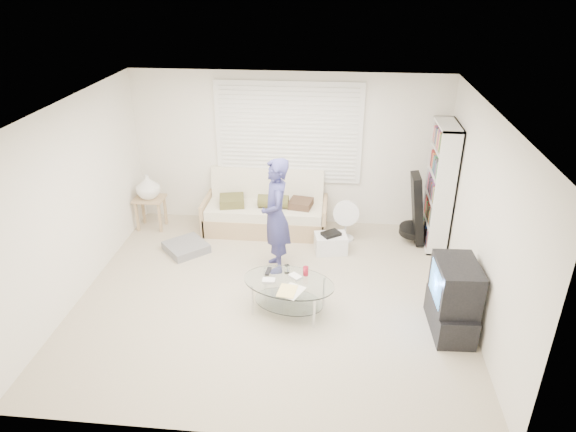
# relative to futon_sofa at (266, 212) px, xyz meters

# --- Properties ---
(ground) EXTENTS (5.00, 5.00, 0.00)m
(ground) POSITION_rel_futon_sofa_xyz_m (0.34, -1.87, -0.32)
(ground) COLOR tan
(ground) RESTS_ON ground
(room_shell) EXTENTS (5.02, 4.52, 2.51)m
(room_shell) POSITION_rel_futon_sofa_xyz_m (0.34, -1.39, 1.31)
(room_shell) COLOR white
(room_shell) RESTS_ON ground
(window_blinds) EXTENTS (2.32, 0.08, 1.62)m
(window_blinds) POSITION_rel_futon_sofa_xyz_m (0.34, 0.33, 1.23)
(window_blinds) COLOR silver
(window_blinds) RESTS_ON ground
(futon_sofa) EXTENTS (1.98, 0.80, 0.97)m
(futon_sofa) POSITION_rel_futon_sofa_xyz_m (0.00, 0.00, 0.00)
(futon_sofa) COLOR tan
(futon_sofa) RESTS_ON ground
(grey_floor_pillow) EXTENTS (0.79, 0.79, 0.13)m
(grey_floor_pillow) POSITION_rel_futon_sofa_xyz_m (-1.11, -0.83, -0.25)
(grey_floor_pillow) COLOR slate
(grey_floor_pillow) RESTS_ON ground
(side_table) EXTENTS (0.47, 0.38, 0.94)m
(side_table) POSITION_rel_futon_sofa_xyz_m (-1.88, -0.12, 0.38)
(side_table) COLOR tan
(side_table) RESTS_ON ground
(bookshelf) EXTENTS (0.30, 0.81, 1.92)m
(bookshelf) POSITION_rel_futon_sofa_xyz_m (2.66, -0.20, 0.64)
(bookshelf) COLOR white
(bookshelf) RESTS_ON ground
(guitar_case) EXTENTS (0.40, 0.41, 1.11)m
(guitar_case) POSITION_rel_futon_sofa_xyz_m (2.36, -0.21, 0.18)
(guitar_case) COLOR black
(guitar_case) RESTS_ON ground
(floor_fan) EXTENTS (0.41, 0.28, 0.68)m
(floor_fan) POSITION_rel_futon_sofa_xyz_m (1.30, -0.22, 0.08)
(floor_fan) COLOR white
(floor_fan) RESTS_ON ground
(storage_bin) EXTENTS (0.52, 0.41, 0.33)m
(storage_bin) POSITION_rel_futon_sofa_xyz_m (1.08, -0.63, -0.17)
(storage_bin) COLOR white
(storage_bin) RESTS_ON ground
(tv_unit) EXTENTS (0.49, 0.85, 0.90)m
(tv_unit) POSITION_rel_futon_sofa_xyz_m (2.54, -2.34, 0.12)
(tv_unit) COLOR black
(tv_unit) RESTS_ON ground
(coffee_table) EXTENTS (1.28, 0.97, 0.55)m
(coffee_table) POSITION_rel_futon_sofa_xyz_m (0.59, -2.16, 0.03)
(coffee_table) COLOR silver
(coffee_table) RESTS_ON ground
(standing_person) EXTENTS (0.52, 0.68, 1.66)m
(standing_person) POSITION_rel_futon_sofa_xyz_m (0.32, -1.18, 0.51)
(standing_person) COLOR navy
(standing_person) RESTS_ON ground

